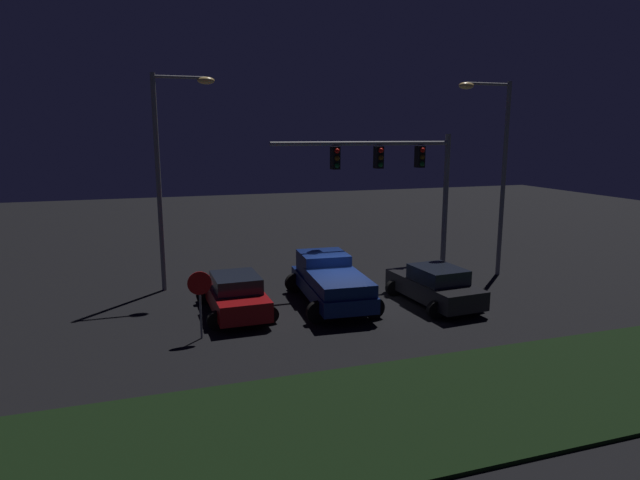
% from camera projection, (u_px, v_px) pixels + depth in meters
% --- Properties ---
extents(ground_plane, '(80.00, 80.00, 0.00)m').
position_uv_depth(ground_plane, '(344.00, 305.00, 20.79)').
color(ground_plane, black).
extents(grass_median, '(21.77, 5.14, 0.10)m').
position_uv_depth(grass_median, '(460.00, 401.00, 13.26)').
color(grass_median, black).
rests_on(grass_median, ground_plane).
extents(pickup_truck, '(3.11, 5.52, 1.80)m').
position_uv_depth(pickup_truck, '(330.00, 278.00, 20.90)').
color(pickup_truck, navy).
rests_on(pickup_truck, ground_plane).
extents(car_sedan, '(2.54, 4.44, 1.51)m').
position_uv_depth(car_sedan, '(235.00, 294.00, 19.72)').
color(car_sedan, maroon).
rests_on(car_sedan, ground_plane).
extents(car_sedan_far, '(2.69, 4.52, 1.51)m').
position_uv_depth(car_sedan_far, '(435.00, 285.00, 20.85)').
color(car_sedan_far, black).
rests_on(car_sedan_far, ground_plane).
extents(traffic_signal_gantry, '(8.32, 0.56, 6.50)m').
position_uv_depth(traffic_signal_gantry, '(398.00, 171.00, 23.75)').
color(traffic_signal_gantry, slate).
rests_on(traffic_signal_gantry, ground_plane).
extents(street_lamp_left, '(2.52, 0.44, 8.87)m').
position_uv_depth(street_lamp_left, '(169.00, 158.00, 21.95)').
color(street_lamp_left, slate).
rests_on(street_lamp_left, ground_plane).
extents(street_lamp_right, '(2.65, 0.44, 8.78)m').
position_uv_depth(street_lamp_right, '(496.00, 157.00, 24.22)').
color(street_lamp_right, slate).
rests_on(street_lamp_right, ground_plane).
extents(stop_sign, '(0.76, 0.08, 2.23)m').
position_uv_depth(stop_sign, '(200.00, 292.00, 17.14)').
color(stop_sign, slate).
rests_on(stop_sign, ground_plane).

